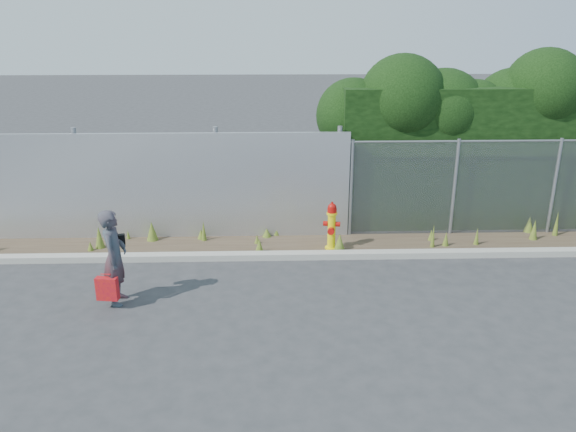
% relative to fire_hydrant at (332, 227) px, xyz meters
% --- Properties ---
extents(ground, '(80.00, 80.00, 0.00)m').
position_rel_fire_hydrant_xyz_m(ground, '(-0.58, -2.21, -0.48)').
color(ground, '#343436').
rests_on(ground, ground).
extents(curb, '(16.00, 0.22, 0.12)m').
position_rel_fire_hydrant_xyz_m(curb, '(-0.58, -0.41, -0.42)').
color(curb, '#A8A598').
rests_on(curb, ground).
extents(weed_strip, '(16.00, 1.33, 0.53)m').
position_rel_fire_hydrant_xyz_m(weed_strip, '(-1.11, 0.29, -0.37)').
color(weed_strip, '#483829').
rests_on(weed_strip, ground).
extents(corrugated_fence, '(8.50, 0.21, 2.30)m').
position_rel_fire_hydrant_xyz_m(corrugated_fence, '(-3.83, 0.79, 0.62)').
color(corrugated_fence, '#A9ABB0').
rests_on(corrugated_fence, ground).
extents(chainlink_fence, '(6.50, 0.07, 2.05)m').
position_rel_fire_hydrant_xyz_m(chainlink_fence, '(3.67, 0.79, 0.55)').
color(chainlink_fence, gray).
rests_on(chainlink_fence, ground).
extents(hedge, '(7.81, 2.14, 3.78)m').
position_rel_fire_hydrant_xyz_m(hedge, '(3.73, 1.79, 1.59)').
color(hedge, black).
rests_on(hedge, ground).
extents(fire_hydrant, '(0.33, 0.30, 0.99)m').
position_rel_fire_hydrant_xyz_m(fire_hydrant, '(0.00, 0.00, 0.00)').
color(fire_hydrant, yellow).
rests_on(fire_hydrant, ground).
extents(woman, '(0.38, 0.57, 1.56)m').
position_rel_fire_hydrant_xyz_m(woman, '(-3.65, -2.07, 0.30)').
color(woman, '#105B67').
rests_on(woman, ground).
extents(red_tote_bag, '(0.34, 0.12, 0.44)m').
position_rel_fire_hydrant_xyz_m(red_tote_bag, '(-3.74, -2.31, -0.12)').
color(red_tote_bag, '#A90926').
extents(black_shoulder_bag, '(0.23, 0.09, 0.17)m').
position_rel_fire_hydrant_xyz_m(black_shoulder_bag, '(-3.64, -1.84, 0.51)').
color(black_shoulder_bag, black).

